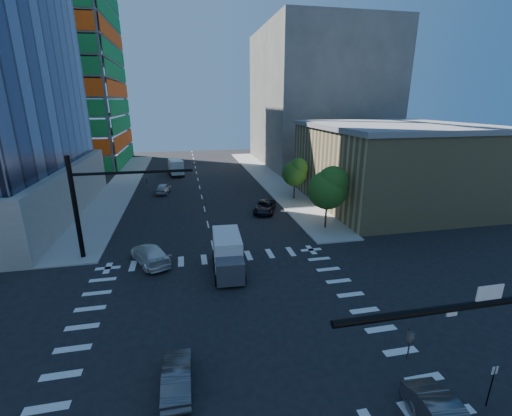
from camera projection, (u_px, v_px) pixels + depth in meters
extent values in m
plane|color=black|center=(229.00, 318.00, 21.99)|extent=(160.00, 160.00, 0.00)
cube|color=silver|center=(229.00, 318.00, 21.99)|extent=(20.00, 20.00, 0.01)
cube|color=#9C9993|center=(268.00, 178.00, 61.79)|extent=(5.00, 60.00, 0.15)
cube|color=#9C9993|center=(123.00, 185.00, 56.87)|extent=(5.00, 60.00, 0.15)
cube|color=#188437|center=(113.00, 44.00, 69.67)|extent=(0.12, 24.00, 49.00)
cube|color=#EF4C0E|center=(17.00, 29.00, 55.42)|extent=(24.00, 0.12, 49.00)
cube|color=tan|center=(391.00, 166.00, 45.96)|extent=(20.00, 22.00, 10.00)
cube|color=slate|center=(396.00, 126.00, 44.38)|extent=(20.50, 22.50, 0.60)
cube|color=#5C5953|center=(317.00, 98.00, 74.50)|extent=(24.00, 30.00, 28.00)
cylinder|color=black|center=(487.00, 303.00, 10.28)|extent=(10.00, 0.24, 0.24)
imported|color=black|center=(409.00, 345.00, 10.11)|extent=(0.16, 0.20, 1.00)
cube|color=white|center=(490.00, 293.00, 10.17)|extent=(0.90, 0.04, 0.50)
cylinder|color=black|center=(75.00, 208.00, 29.09)|extent=(0.40, 0.40, 9.00)
cylinder|color=black|center=(133.00, 172.00, 29.20)|extent=(10.00, 0.24, 0.24)
imported|color=black|center=(147.00, 184.00, 29.73)|extent=(0.16, 0.20, 1.00)
cylinder|color=#382316|center=(326.00, 218.00, 37.14)|extent=(0.20, 0.20, 2.27)
sphere|color=#184713|center=(327.00, 190.00, 36.22)|extent=(4.16, 4.16, 4.16)
sphere|color=#3C7226|center=(333.00, 181.00, 35.73)|extent=(3.25, 3.25, 3.25)
cylinder|color=#382316|center=(294.00, 192.00, 48.46)|extent=(0.20, 0.20, 1.92)
sphere|color=#184713|center=(295.00, 174.00, 47.68)|extent=(3.52, 3.52, 3.52)
sphere|color=#3C7226|center=(298.00, 168.00, 47.23)|extent=(2.75, 2.75, 2.75)
cylinder|color=black|center=(491.00, 387.00, 15.36)|extent=(0.06, 0.06, 2.20)
cube|color=silver|center=(495.00, 370.00, 15.09)|extent=(0.30, 0.03, 0.40)
imported|color=black|center=(265.00, 207.00, 42.92)|extent=(4.03, 5.61, 1.42)
imported|color=silver|center=(150.00, 254.00, 29.36)|extent=(4.22, 5.89, 1.58)
imported|color=#ABB0B3|center=(163.00, 188.00, 51.81)|extent=(2.55, 4.68, 1.51)
imported|color=#47474C|center=(177.00, 377.00, 16.52)|extent=(1.42, 3.91, 1.28)
cube|color=silver|center=(228.00, 252.00, 27.52)|extent=(2.43, 4.68, 2.37)
cube|color=#46474F|center=(228.00, 259.00, 27.70)|extent=(2.19, 1.75, 1.74)
cube|color=silver|center=(175.00, 166.00, 64.36)|extent=(2.92, 4.99, 2.45)
cube|color=#46474F|center=(176.00, 169.00, 64.54)|extent=(2.39, 1.99, 1.79)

